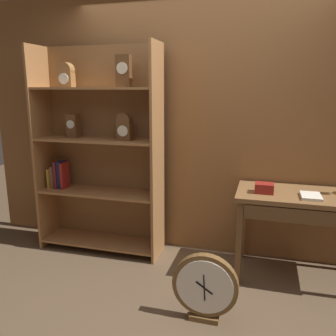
{
  "coord_description": "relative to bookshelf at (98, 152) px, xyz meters",
  "views": [
    {
      "loc": [
        0.63,
        -2.16,
        1.68
      ],
      "look_at": [
        -0.21,
        0.81,
        0.97
      ],
      "focal_mm": 37.22,
      "sensor_mm": 36.0,
      "label": 1
    }
  ],
  "objects": [
    {
      "name": "ground_plane",
      "position": [
        1.01,
        -1.02,
        -1.05
      ],
      "size": [
        10.0,
        10.0,
        0.0
      ],
      "primitive_type": "plane",
      "color": "brown"
    },
    {
      "name": "round_clock_large",
      "position": [
        1.28,
        -0.91,
        -0.78
      ],
      "size": [
        0.48,
        0.11,
        0.52
      ],
      "color": "brown",
      "rests_on": "ground"
    },
    {
      "name": "bookshelf",
      "position": [
        0.0,
        0.0,
        0.0
      ],
      "size": [
        1.28,
        0.38,
        2.1
      ],
      "color": "#9E6B3D",
      "rests_on": "ground"
    },
    {
      "name": "back_wood_panel",
      "position": [
        1.01,
        0.27,
        0.25
      ],
      "size": [
        4.8,
        0.05,
        2.6
      ],
      "primitive_type": "cube",
      "color": "brown",
      "rests_on": "ground"
    },
    {
      "name": "open_repair_manual",
      "position": [
        2.03,
        -0.19,
        -0.24
      ],
      "size": [
        0.16,
        0.22,
        0.02
      ],
      "primitive_type": "cube",
      "rotation": [
        0.0,
        0.0,
        0.02
      ],
      "color": "silver",
      "rests_on": "workbench"
    },
    {
      "name": "workbench",
      "position": [
        1.99,
        -0.11,
        -0.36
      ],
      "size": [
        1.15,
        0.59,
        0.79
      ],
      "color": "brown",
      "rests_on": "ground"
    },
    {
      "name": "toolbox_small",
      "position": [
        1.65,
        -0.16,
        -0.21
      ],
      "size": [
        0.16,
        0.13,
        0.08
      ],
      "primitive_type": "cube",
      "color": "maroon",
      "rests_on": "workbench"
    }
  ]
}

